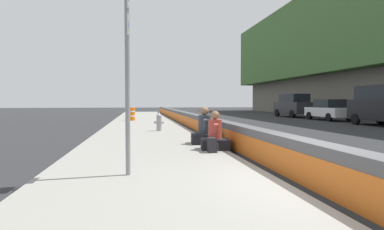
% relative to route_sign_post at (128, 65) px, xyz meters
% --- Properties ---
extents(ground_plane, '(160.00, 160.00, 0.00)m').
position_rel_route_sign_post_xyz_m(ground_plane, '(-1.25, -3.15, -2.21)').
color(ground_plane, '#2B2B2D').
rests_on(ground_plane, ground).
extents(sidewalk_strip, '(80.00, 4.40, 0.14)m').
position_rel_route_sign_post_xyz_m(sidewalk_strip, '(-1.25, -0.50, -2.14)').
color(sidewalk_strip, gray).
rests_on(sidewalk_strip, ground_plane).
extents(jersey_barrier, '(76.00, 0.45, 0.85)m').
position_rel_route_sign_post_xyz_m(jersey_barrier, '(-1.25, -3.15, -1.79)').
color(jersey_barrier, '#545456').
rests_on(jersey_barrier, ground_plane).
extents(route_sign_post, '(0.44, 0.09, 3.60)m').
position_rel_route_sign_post_xyz_m(route_sign_post, '(0.00, 0.00, 0.00)').
color(route_sign_post, gray).
rests_on(route_sign_post, sidewalk_strip).
extents(fire_hydrant, '(0.26, 0.46, 0.88)m').
position_rel_route_sign_post_xyz_m(fire_hydrant, '(9.23, -1.14, -1.62)').
color(fire_hydrant, gray).
rests_on(fire_hydrant, sidewalk_strip).
extents(seated_person_foreground, '(0.78, 0.88, 1.12)m').
position_rel_route_sign_post_xyz_m(seated_person_foreground, '(2.96, -2.39, -1.72)').
color(seated_person_foreground, black).
rests_on(seated_person_foreground, sidewalk_strip).
extents(seated_person_middle, '(0.82, 0.94, 1.21)m').
position_rel_route_sign_post_xyz_m(seated_person_middle, '(4.28, -2.35, -1.69)').
color(seated_person_middle, black).
rests_on(seated_person_middle, sidewalk_strip).
extents(backpack, '(0.32, 0.28, 0.40)m').
position_rel_route_sign_post_xyz_m(backpack, '(2.43, -2.18, -1.88)').
color(backpack, '#232328').
rests_on(backpack, sidewalk_strip).
extents(construction_barrel, '(0.54, 0.54, 0.95)m').
position_rel_route_sign_post_xyz_m(construction_barrel, '(18.12, 0.35, -1.59)').
color(construction_barrel, orange).
rests_on(construction_barrel, sidewalk_strip).
extents(parked_car_fourth, '(4.50, 1.96, 1.71)m').
position_rel_route_sign_post_xyz_m(parked_car_fourth, '(17.95, -15.42, -1.35)').
color(parked_car_fourth, silver).
rests_on(parked_car_fourth, ground_plane).
extents(parked_car_midline, '(4.86, 2.19, 2.28)m').
position_rel_route_sign_post_xyz_m(parked_car_midline, '(23.67, -15.20, -1.03)').
color(parked_car_midline, '#28282D').
rests_on(parked_car_midline, ground_plane).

